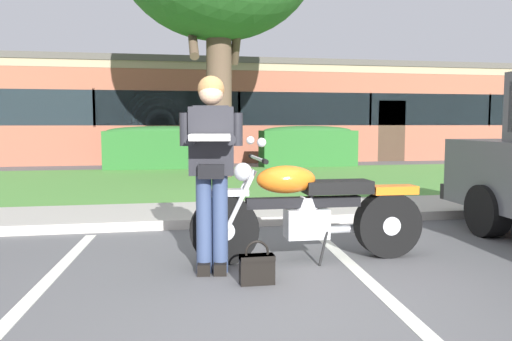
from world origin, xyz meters
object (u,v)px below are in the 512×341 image
object	(u,v)px
handbag	(257,266)
hedge_left	(165,147)
motorcycle	(318,210)
rider_person	(211,158)
brick_building	(224,113)
hedge_center_left	(308,146)

from	to	relation	value
handbag	hedge_left	xyz separation A→B (m)	(-0.64, 10.49, 0.51)
motorcycle	rider_person	size ratio (longest dim) A/B	1.31
hedge_left	handbag	bearing A→B (deg)	-86.52
motorcycle	brick_building	world-z (taller)	brick_building
handbag	hedge_left	bearing A→B (deg)	93.48
brick_building	motorcycle	bearing A→B (deg)	-93.88
motorcycle	rider_person	bearing A→B (deg)	-166.54
hedge_left	hedge_center_left	distance (m)	4.16
motorcycle	handbag	bearing A→B (deg)	-138.62
motorcycle	rider_person	xyz separation A→B (m)	(-1.03, -0.25, 0.53)
motorcycle	hedge_center_left	world-z (taller)	hedge_center_left
hedge_left	hedge_center_left	xyz separation A→B (m)	(4.16, 0.00, 0.00)
handbag	brick_building	bearing A→B (deg)	83.86
brick_building	rider_person	bearing A→B (deg)	-97.41
rider_person	brick_building	bearing A→B (deg)	82.59
handbag	hedge_center_left	bearing A→B (deg)	71.45
motorcycle	hedge_center_left	size ratio (longest dim) A/B	0.80
motorcycle	hedge_left	world-z (taller)	hedge_left
hedge_center_left	rider_person	bearing A→B (deg)	-110.81
hedge_center_left	brick_building	distance (m)	6.47
handbag	hedge_center_left	size ratio (longest dim) A/B	0.13
motorcycle	hedge_center_left	bearing A→B (deg)	74.08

